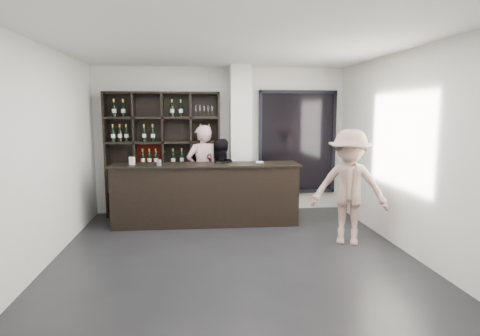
{
  "coord_description": "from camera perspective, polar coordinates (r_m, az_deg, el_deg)",
  "views": [
    {
      "loc": [
        -0.51,
        -5.33,
        2.03
      ],
      "look_at": [
        0.19,
        1.1,
        1.11
      ],
      "focal_mm": 30.0,
      "sensor_mm": 36.0,
      "label": 1
    }
  ],
  "objects": [
    {
      "name": "customer",
      "position": [
        6.33,
        15.28,
        -2.67
      ],
      "size": [
        1.3,
        1.04,
        1.76
      ],
      "primitive_type": "imported",
      "rotation": [
        0.0,
        0.0,
        -0.39
      ],
      "color": "#937163",
      "rests_on": "floor"
    },
    {
      "name": "spit_cup",
      "position": [
        7.02,
        -11.46,
        0.75
      ],
      "size": [
        0.1,
        0.1,
        0.11
      ],
      "primitive_type": "cylinder",
      "rotation": [
        0.0,
        0.0,
        -0.35
      ],
      "color": "#ABBECE",
      "rests_on": "tasting_counter"
    },
    {
      "name": "card_stand",
      "position": [
        7.24,
        -15.11,
        0.97
      ],
      "size": [
        0.1,
        0.07,
        0.14
      ],
      "primitive_type": "cube",
      "rotation": [
        0.0,
        0.0,
        -0.31
      ],
      "color": "white",
      "rests_on": "tasting_counter"
    },
    {
      "name": "napkin_stack",
      "position": [
        7.31,
        2.79,
        0.85
      ],
      "size": [
        0.14,
        0.14,
        0.02
      ],
      "primitive_type": "cube",
      "rotation": [
        0.0,
        0.0,
        -0.07
      ],
      "color": "white",
      "rests_on": "tasting_counter"
    },
    {
      "name": "wine_glass",
      "position": [
        7.1,
        -4.42,
        1.37
      ],
      "size": [
        0.1,
        0.1,
        0.2
      ],
      "primitive_type": null,
      "rotation": [
        0.0,
        0.0,
        0.14
      ],
      "color": "white",
      "rests_on": "tasting_counter"
    },
    {
      "name": "tasting_counter",
      "position": [
        7.24,
        -4.86,
        -3.73
      ],
      "size": [
        3.34,
        0.69,
        1.1
      ],
      "rotation": [
        0.0,
        0.0,
        -0.02
      ],
      "color": "black",
      "rests_on": "floor"
    },
    {
      "name": "taster_pink",
      "position": [
        7.82,
        -5.35,
        -0.39
      ],
      "size": [
        0.76,
        0.64,
        1.77
      ],
      "primitive_type": "imported",
      "rotation": [
        0.0,
        0.0,
        3.53
      ],
      "color": "#D6A7A7",
      "rests_on": "floor"
    },
    {
      "name": "structural_column",
      "position": [
        7.87,
        0.04,
        3.84
      ],
      "size": [
        0.4,
        0.4,
        2.9
      ],
      "primitive_type": "cube",
      "color": "silver",
      "rests_on": "floor"
    },
    {
      "name": "floor",
      "position": [
        5.73,
        -0.75,
        -12.73
      ],
      "size": [
        5.0,
        5.5,
        0.01
      ],
      "primitive_type": "cube",
      "color": "black",
      "rests_on": "ground"
    },
    {
      "name": "glass_panel",
      "position": [
        8.31,
        8.15,
        3.64
      ],
      "size": [
        1.6,
        0.08,
        2.1
      ],
      "color": "black",
      "rests_on": "floor"
    },
    {
      "name": "wine_shelf",
      "position": [
        7.97,
        -10.82,
        1.95
      ],
      "size": [
        2.2,
        0.35,
        2.4
      ],
      "primitive_type": null,
      "color": "black",
      "rests_on": "floor"
    },
    {
      "name": "taster_black",
      "position": [
        7.45,
        -3.0,
        -1.7
      ],
      "size": [
        0.89,
        0.79,
        1.53
      ],
      "primitive_type": "imported",
      "rotation": [
        0.0,
        0.0,
        3.47
      ],
      "color": "black",
      "rests_on": "floor"
    }
  ]
}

